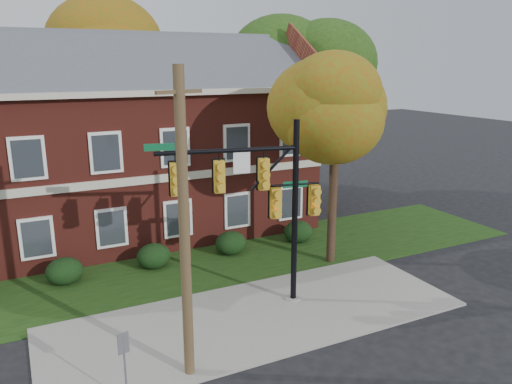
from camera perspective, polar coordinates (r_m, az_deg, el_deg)
name	(u,v)px	position (r m, az deg, el deg)	size (l,w,h in m)	color
ground	(272,331)	(16.53, 1.81, -15.64)	(120.00, 120.00, 0.00)	black
sidewalk	(258,316)	(17.28, 0.20, -14.04)	(14.00, 5.00, 0.08)	gray
grass_strip	(205,265)	(21.44, -5.85, -8.29)	(30.00, 6.00, 0.04)	#193811
apartment_building	(120,134)	(25.22, -15.27, 6.44)	(18.80, 8.80, 9.74)	maroon
hedge_left	(64,271)	(20.83, -21.05, -8.44)	(1.40, 1.26, 1.05)	black
hedge_center	(154,256)	(21.33, -11.62, -7.19)	(1.40, 1.26, 1.05)	black
hedge_right	(231,243)	(22.38, -2.90, -5.85)	(1.40, 1.26, 1.05)	black
hedge_far_right	(298,232)	(23.90, 4.83, -4.54)	(1.40, 1.26, 1.05)	black
tree_near_right	(343,106)	(20.43, 9.91, 9.71)	(4.50, 4.25, 8.58)	black
tree_right_rear	(310,66)	(30.07, 6.22, 14.08)	(6.30, 5.95, 10.62)	black
tree_far_rear	(112,54)	(32.96, -16.18, 14.89)	(6.84, 6.46, 11.52)	black
traffic_signal	(262,195)	(16.62, 0.70, -0.32)	(5.77, 1.27, 6.52)	gray
utility_pole	(184,229)	(12.83, -8.19, -4.26)	(1.26, 0.46, 8.29)	brown
sign_post	(124,356)	(13.23, -14.83, -17.69)	(0.29, 0.10, 1.99)	slate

